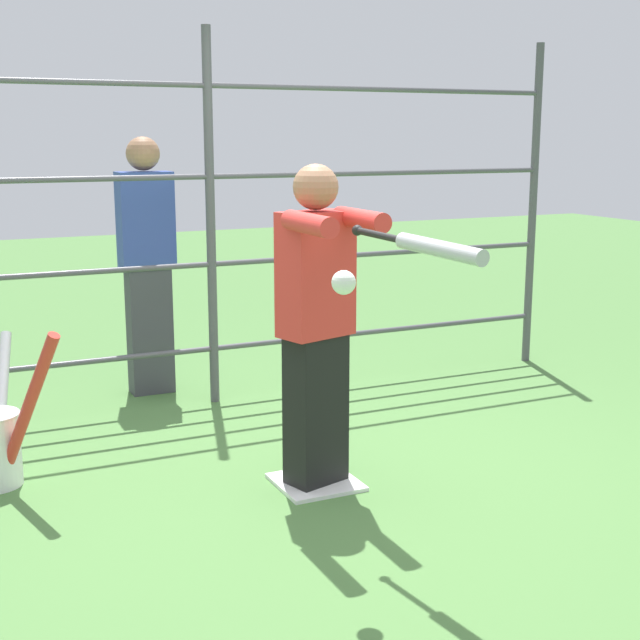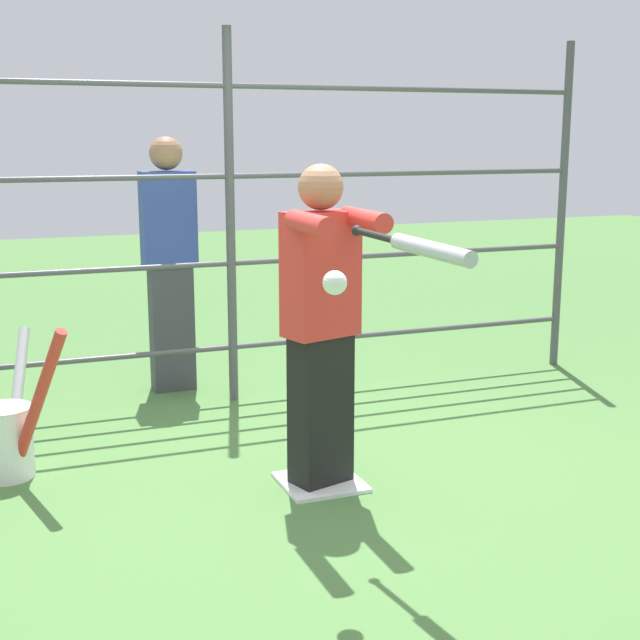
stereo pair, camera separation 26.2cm
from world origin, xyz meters
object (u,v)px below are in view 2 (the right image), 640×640
at_px(baseball_bat_swinging, 421,247).
at_px(softball_in_flight, 335,283).
at_px(batter, 322,317).
at_px(bat_bucket, 3,432).
at_px(bystander_behind_fence, 170,261).

distance_m(baseball_bat_swinging, softball_in_flight, 0.36).
distance_m(batter, bat_bucket, 1.76).
bearing_deg(bystander_behind_fence, softball_in_flight, 91.09).
bearing_deg(bystander_behind_fence, bat_bucket, 48.62).
bearing_deg(bat_bucket, bystander_behind_fence, -131.38).
distance_m(batter, baseball_bat_swinging, 1.01).
relative_size(batter, softball_in_flight, 16.78).
xyz_separation_m(batter, bat_bucket, (1.49, -0.69, -0.62)).
distance_m(softball_in_flight, bat_bucket, 2.16).
relative_size(baseball_bat_swinging, bat_bucket, 0.84).
height_order(baseball_bat_swinging, softball_in_flight, baseball_bat_swinging).
bearing_deg(bystander_behind_fence, baseball_bat_swinging, 97.40).
xyz_separation_m(bat_bucket, bystander_behind_fence, (-1.17, -1.32, 0.65)).
distance_m(batter, bystander_behind_fence, 2.04).
xyz_separation_m(batter, softball_in_flight, (0.27, 0.82, 0.31)).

